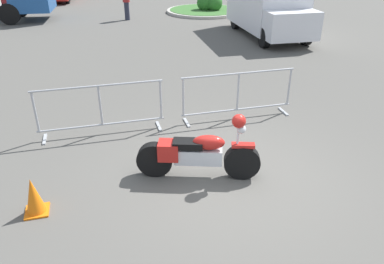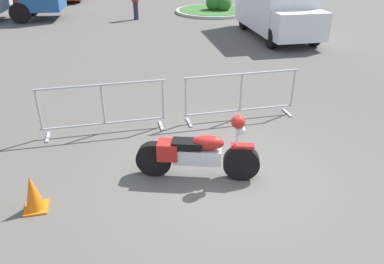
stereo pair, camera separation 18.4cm
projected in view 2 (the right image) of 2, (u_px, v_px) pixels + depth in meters
The scene contains 8 objects.
ground_plane at pixel (229, 178), 6.40m from camera, with size 120.00×120.00×0.00m, color #54514C.
motorcycle at pixel (197, 153), 6.23m from camera, with size 2.03×0.81×1.18m.
crowd_barrier_near at pixel (103, 108), 7.64m from camera, with size 2.58×0.45×1.07m.
crowd_barrier_far at pixel (241, 95), 8.24m from camera, with size 2.58×0.45×1.07m.
delivery_van at pixel (276, 5), 15.05m from camera, with size 2.15×5.07×2.31m.
pedestrian at pixel (135, 0), 18.28m from camera, with size 0.47×0.47×1.69m.
planter_island at pixel (215, 8), 20.33m from camera, with size 4.12×4.12×0.96m.
traffic_cone at pixel (33, 193), 5.53m from camera, with size 0.34×0.34×0.59m.
Camera 2 is at (-1.82, -5.03, 3.65)m, focal length 35.00 mm.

